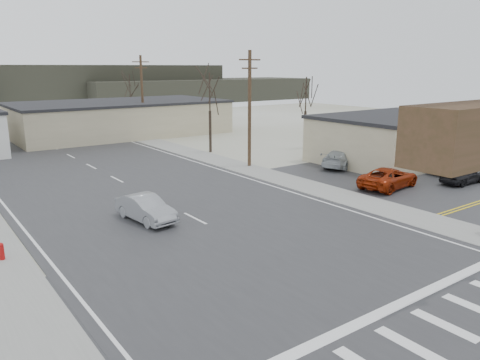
# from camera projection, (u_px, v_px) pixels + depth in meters

# --- Properties ---
(ground) EXTENTS (140.00, 140.00, 0.00)m
(ground) POSITION_uv_depth(u_px,v_px,m) (286.00, 265.00, 20.90)
(ground) COLOR beige
(ground) RESTS_ON ground
(main_road) EXTENTS (18.00, 110.00, 0.05)m
(main_road) POSITION_uv_depth(u_px,v_px,m) (144.00, 193.00, 32.69)
(main_road) COLOR #2A2A2D
(main_road) RESTS_ON ground
(cross_road) EXTENTS (90.00, 10.00, 0.04)m
(cross_road) POSITION_uv_depth(u_px,v_px,m) (286.00, 265.00, 20.89)
(cross_road) COLOR #2A2A2D
(cross_road) RESTS_ON ground
(parking_lot) EXTENTS (18.00, 20.00, 0.03)m
(parking_lot) POSITION_uv_depth(u_px,v_px,m) (426.00, 178.00, 37.02)
(parking_lot) COLOR #2A2A2D
(parking_lot) RESTS_ON ground
(sidewalk_right) EXTENTS (3.00, 90.00, 0.06)m
(sidewalk_right) POSITION_uv_depth(u_px,v_px,m) (228.00, 163.00, 42.67)
(sidewalk_right) COLOR gray
(sidewalk_right) RESTS_ON ground
(fire_hydrant) EXTENTS (0.24, 0.24, 0.87)m
(fire_hydrant) POSITION_uv_depth(u_px,v_px,m) (1.00, 251.00, 21.27)
(fire_hydrant) COLOR #A50C0C
(fire_hydrant) RESTS_ON ground
(building_right_far) EXTENTS (26.30, 14.30, 4.30)m
(building_right_far) POSITION_uv_depth(u_px,v_px,m) (120.00, 118.00, 60.71)
(building_right_far) COLOR #B6AA8B
(building_right_far) RESTS_ON ground
(building_lot) EXTENTS (14.30, 10.30, 4.30)m
(building_lot) POSITION_uv_depth(u_px,v_px,m) (395.00, 138.00, 43.52)
(building_lot) COLOR #B6AA8B
(building_lot) RESTS_ON ground
(upole_right_a) EXTENTS (2.20, 0.30, 10.00)m
(upole_right_a) POSITION_uv_depth(u_px,v_px,m) (250.00, 107.00, 40.39)
(upole_right_a) COLOR #4A3022
(upole_right_a) RESTS_ON ground
(upole_right_b) EXTENTS (2.20, 0.30, 10.00)m
(upole_right_b) POSITION_uv_depth(u_px,v_px,m) (142.00, 95.00, 57.69)
(upole_right_b) COLOR #4A3022
(upole_right_b) RESTS_ON ground
(tree_right_mid) EXTENTS (3.74, 3.74, 8.33)m
(tree_right_mid) POSITION_uv_depth(u_px,v_px,m) (210.00, 94.00, 47.08)
(tree_right_mid) COLOR #31261E
(tree_right_mid) RESTS_ON ground
(tree_right_far) EXTENTS (3.52, 3.52, 7.84)m
(tree_right_far) POSITION_uv_depth(u_px,v_px,m) (130.00, 88.00, 69.05)
(tree_right_far) COLOR #31261E
(tree_right_far) RESTS_ON ground
(tree_lot) EXTENTS (3.52, 3.52, 7.84)m
(tree_lot) POSITION_uv_depth(u_px,v_px,m) (306.00, 96.00, 49.44)
(tree_lot) COLOR #31261E
(tree_lot) RESTS_ON ground
(hill_center) EXTENTS (80.00, 18.00, 9.00)m
(hill_center) POSITION_uv_depth(u_px,v_px,m) (51.00, 86.00, 103.92)
(hill_center) COLOR #333026
(hill_center) RESTS_ON ground
(hill_right) EXTENTS (60.00, 18.00, 5.50)m
(hill_right) POSITION_uv_depth(u_px,v_px,m) (200.00, 90.00, 119.57)
(hill_right) COLOR #333026
(hill_right) RESTS_ON ground
(sedan_crossing) EXTENTS (2.11, 4.58, 1.45)m
(sedan_crossing) POSITION_uv_depth(u_px,v_px,m) (146.00, 208.00, 26.65)
(sedan_crossing) COLOR gray
(sedan_crossing) RESTS_ON main_road
(car_far_a) EXTENTS (2.49, 4.86, 1.35)m
(car_far_a) POSITION_uv_depth(u_px,v_px,m) (59.00, 130.00, 60.41)
(car_far_a) COLOR black
(car_far_a) RESTS_ON main_road
(car_parked_red) EXTENTS (5.60, 3.15, 1.48)m
(car_parked_red) POSITION_uv_depth(u_px,v_px,m) (389.00, 178.00, 33.94)
(car_parked_red) COLOR maroon
(car_parked_red) RESTS_ON parking_lot
(car_parked_dark_a) EXTENTS (4.12, 1.78, 1.39)m
(car_parked_dark_a) POSITION_uv_depth(u_px,v_px,m) (463.00, 174.00, 35.19)
(car_parked_dark_a) COLOR black
(car_parked_dark_a) RESTS_ON parking_lot
(car_parked_dark_b) EXTENTS (4.74, 2.02, 1.52)m
(car_parked_dark_b) POSITION_uv_depth(u_px,v_px,m) (454.00, 164.00, 38.59)
(car_parked_dark_b) COLOR black
(car_parked_dark_b) RESTS_ON parking_lot
(car_parked_silver) EXTENTS (5.75, 3.85, 1.55)m
(car_parked_silver) POSITION_uv_depth(u_px,v_px,m) (342.00, 158.00, 41.01)
(car_parked_silver) COLOR #A5ACB0
(car_parked_silver) RESTS_ON parking_lot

